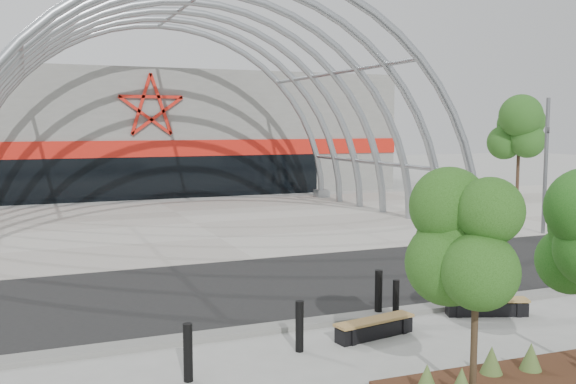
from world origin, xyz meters
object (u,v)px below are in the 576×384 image
object	(u,v)px
street_tree_0	(477,244)
bench_1	(487,307)
bollard_2	(396,300)
bench_0	(374,328)
signal_pole	(546,164)

from	to	relation	value
street_tree_0	bench_1	distance (m)	5.48
bench_1	bollard_2	world-z (taller)	bollard_2
street_tree_0	bollard_2	bearing A→B (deg)	75.66
street_tree_0	bollard_2	xyz separation A→B (m)	(1.06, 4.16, -2.13)
bench_0	bench_1	xyz separation A→B (m)	(3.29, 0.38, 0.00)
signal_pole	bench_1	distance (m)	13.15
bench_1	street_tree_0	bearing A→B (deg)	-131.90
bench_0	bollard_2	bearing A→B (deg)	39.44
signal_pole	bench_0	bearing A→B (deg)	-146.11
street_tree_0	bollard_2	distance (m)	4.79
signal_pole	bollard_2	bearing A→B (deg)	-146.64
bench_1	bollard_2	bearing A→B (deg)	167.34
signal_pole	street_tree_0	distance (m)	17.76
street_tree_0	bollard_2	size ratio (longest dim) A/B	3.79
street_tree_0	bench_0	distance (m)	4.07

